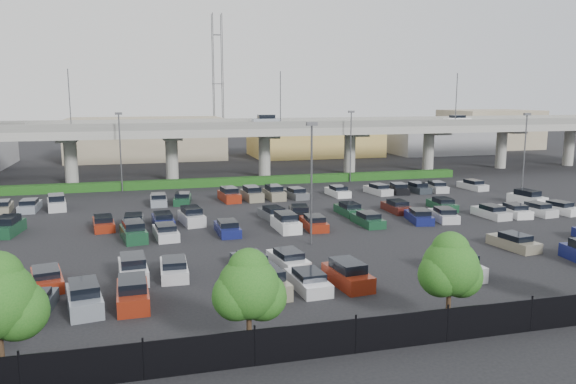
% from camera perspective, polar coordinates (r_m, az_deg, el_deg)
% --- Properties ---
extents(ground, '(280.00, 280.00, 0.00)m').
position_cam_1_polar(ground, '(55.16, -0.14, -3.25)').
color(ground, black).
extents(overpass, '(150.00, 13.00, 15.80)m').
position_cam_1_polar(overpass, '(85.23, -5.87, 6.05)').
color(overpass, gray).
rests_on(overpass, ground).
extents(hedge, '(66.00, 1.60, 1.10)m').
position_cam_1_polar(hedge, '(79.06, -4.81, 1.10)').
color(hedge, '#163B11').
rests_on(hedge, ground).
extents(fence, '(70.00, 0.10, 2.00)m').
position_cam_1_polar(fence, '(29.93, 14.10, -13.20)').
color(fence, black).
rests_on(fence, ground).
extents(tree_row, '(65.07, 3.66, 5.94)m').
position_cam_1_polar(tree_row, '(30.60, 14.20, -7.47)').
color(tree_row, '#332316').
rests_on(tree_row, ground).
extents(parked_cars, '(63.07, 41.64, 1.67)m').
position_cam_1_polar(parked_cars, '(51.91, -0.38, -3.38)').
color(parked_cars, navy).
rests_on(parked_cars, ground).
extents(light_poles, '(66.90, 48.38, 10.30)m').
position_cam_1_polar(light_poles, '(55.14, -4.83, 3.29)').
color(light_poles, '#4B4C50').
rests_on(light_poles, ground).
extents(distant_buildings, '(138.00, 24.00, 9.00)m').
position_cam_1_polar(distant_buildings, '(117.05, -2.09, 5.51)').
color(distant_buildings, gray).
rests_on(distant_buildings, ground).
extents(comm_tower, '(2.40, 2.40, 30.00)m').
position_cam_1_polar(comm_tower, '(127.22, -7.14, 11.13)').
color(comm_tower, '#4B4C50').
rests_on(comm_tower, ground).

